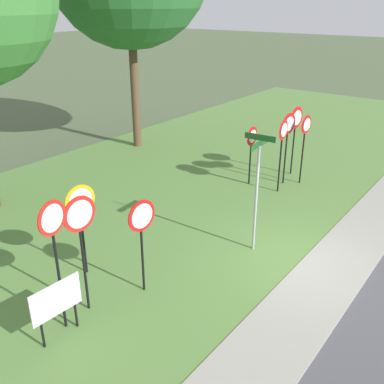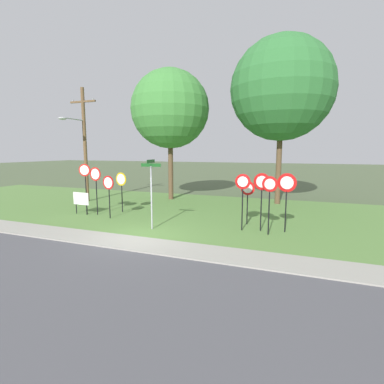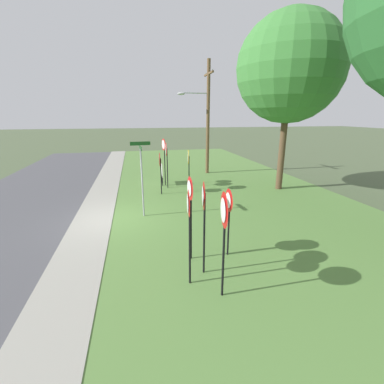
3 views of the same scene
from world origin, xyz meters
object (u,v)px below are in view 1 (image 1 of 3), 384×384
Objects in this scene: stop_sign_far_left at (142,227)px; notice_board at (56,302)px; stop_sign_near_right at (54,239)px; yield_sign_near_left at (283,139)px; yield_sign_far_right at (305,134)px; street_name_post at (257,184)px; yield_sign_near_right at (288,131)px; stop_sign_far_center at (81,229)px; yield_sign_center at (296,124)px; yield_sign_far_left at (252,142)px; stop_sign_near_left at (81,210)px.

notice_board is (-2.14, 0.29, -0.83)m from stop_sign_far_left.
yield_sign_near_left is (8.96, -0.27, -0.16)m from stop_sign_near_right.
yield_sign_far_right is at bearing 5.92° from stop_sign_far_left.
yield_sign_far_right is 0.79× the size of street_name_post.
stop_sign_far_center is at bearing -171.25° from yield_sign_near_right.
street_name_post is at bearing -157.10° from yield_sign_center.
notice_board is (-9.22, -1.05, -0.75)m from yield_sign_far_left.
stop_sign_near_right reaches higher than stop_sign_near_left.
yield_sign_far_left is at bearing -4.72° from stop_sign_near_right.
stop_sign_far_center is 1.06× the size of yield_sign_far_right.
street_name_post is (3.14, -1.06, 0.22)m from stop_sign_far_left.
yield_sign_far_right reaches higher than yield_sign_far_left.
yield_sign_near_right is 2.09× the size of notice_board.
yield_sign_near_right is at bearing 3.20° from notice_board.
stop_sign_near_left is 0.91× the size of yield_sign_near_left.
stop_sign_far_left is at bearing -23.41° from stop_sign_near_right.
street_name_post reaches higher than stop_sign_near_right.
notice_board is (-10.01, -0.06, -1.13)m from yield_sign_near_right.
stop_sign_far_center is 1.02× the size of yield_sign_center.
stop_sign_near_left is at bearing 108.05° from stop_sign_far_left.
stop_sign_near_right is at bearing -172.09° from yield_sign_center.
yield_sign_center is (1.04, 0.19, 0.02)m from yield_sign_near_right.
stop_sign_near_right is at bearing -170.23° from stop_sign_far_center.
stop_sign_far_left is 3.32m from street_name_post.
yield_sign_far_left reaches higher than notice_board.
street_name_post reaches higher than yield_sign_near_right.
yield_sign_near_left is at bearing 173.43° from yield_sign_far_right.
yield_sign_near_right is at bearing 0.36° from stop_sign_near_left.
stop_sign_near_left is at bearing 179.41° from yield_sign_far_left.
yield_sign_near_left is at bearing -157.09° from yield_sign_near_right.
stop_sign_near_left is 7.54m from yield_sign_near_left.
yield_sign_near_left is 0.81× the size of street_name_post.
street_name_post reaches higher than stop_sign_near_left.
stop_sign_far_left is 2.31m from notice_board.
stop_sign_far_left is 0.72× the size of street_name_post.
yield_sign_near_right is (9.77, -0.08, -0.11)m from stop_sign_near_right.
yield_sign_far_left is at bearing 9.31° from notice_board.
yield_sign_near_right is at bearing -49.51° from yield_sign_far_left.
yield_sign_center is (10.14, 0.04, 0.01)m from stop_sign_far_center.
stop_sign_near_left is at bearing 26.64° from stop_sign_near_right.
stop_sign_near_left is 0.89× the size of yield_sign_center.
stop_sign_far_left is 0.88× the size of yield_sign_near_right.
yield_sign_near_right is (0.81, 0.19, 0.05)m from yield_sign_near_left.
stop_sign_far_center reaches higher than notice_board.
street_name_post is (-5.77, -1.61, -0.09)m from yield_sign_center.
yield_sign_near_left reaches higher than stop_sign_near_left.
yield_sign_near_right is 1.03× the size of yield_sign_far_right.
notice_board is (-11.05, -0.25, -1.14)m from yield_sign_center.
stop_sign_near_right reaches higher than notice_board.
yield_sign_near_left is 1.22m from yield_sign_far_left.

